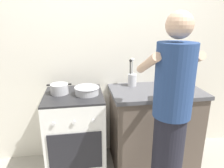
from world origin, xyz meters
TOP-DOWN VIEW (x-y plane):
  - back_wall at (0.20, 0.50)m, footprint 3.20×0.10m
  - countertop at (0.55, 0.15)m, footprint 1.00×0.60m
  - stove_range at (-0.35, 0.15)m, footprint 0.60×0.62m
  - pot at (-0.49, 0.19)m, footprint 0.25×0.18m
  - mixing_bowl at (-0.21, 0.13)m, footprint 0.26×0.26m
  - utensil_crock at (0.32, 0.33)m, footprint 0.10×0.10m
  - oil_bottle at (0.78, 0.08)m, footprint 0.06×0.06m
  - person at (0.44, -0.47)m, footprint 0.41×0.50m

SIDE VIEW (x-z plane):
  - stove_range at x=-0.35m, z-range 0.00..0.90m
  - countertop at x=0.55m, z-range 0.00..0.90m
  - person at x=0.44m, z-range 0.01..1.71m
  - mixing_bowl at x=-0.21m, z-range 0.90..0.98m
  - pot at x=-0.49m, z-range 0.90..1.00m
  - utensil_crock at x=0.32m, z-range 0.83..1.15m
  - oil_bottle at x=0.78m, z-range 0.88..1.10m
  - back_wall at x=0.20m, z-range 0.00..2.50m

